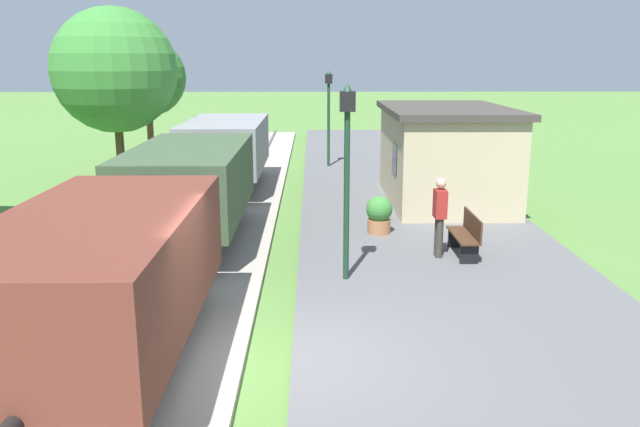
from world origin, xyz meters
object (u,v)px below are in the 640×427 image
Objects in this scene: lamp_post_near at (347,147)px; tree_trackside_far at (114,70)px; lamp_post_far at (329,101)px; bench_near_hut at (467,234)px; potted_planter at (379,214)px; freight_train at (190,188)px; station_hut at (445,154)px; tree_field_left at (147,78)px; person_waiting at (440,214)px.

lamp_post_near is 12.27m from tree_trackside_far.
tree_trackside_far is at bearing -153.97° from lamp_post_far.
lamp_post_near is 0.61× the size of tree_trackside_far.
bench_near_hut is 1.64× the size of potted_planter.
freight_train is 3.34× the size of station_hut.
lamp_post_near is (-0.98, -3.33, 2.08)m from potted_planter.
potted_planter is 4.05m from lamp_post_near.
freight_train is 8.02m from tree_trackside_far.
lamp_post_far is (3.54, 10.17, 1.41)m from freight_train.
bench_near_hut is at bearing -54.90° from tree_field_left.
station_hut is at bearing -103.53° from person_waiting.
tree_trackside_far is at bearing 139.28° from bench_near_hut.
station_hut is 5.61m from bench_near_hut.
tree_field_left is (-7.62, 2.73, 0.79)m from lamp_post_far.
station_hut reaches higher than person_waiting.
potted_planter is (-2.28, -3.66, -0.93)m from station_hut.
lamp_post_far is at bearing 102.62° from bench_near_hut.
potted_planter is 0.17× the size of tree_field_left.
tree_trackside_far reaches higher than station_hut.
station_hut is 14.34m from tree_field_left.
person_waiting is 0.46× the size of lamp_post_near.
tree_field_left reaches higher than lamp_post_far.
potted_planter is (4.52, 0.11, -0.67)m from freight_train.
lamp_post_far is (-3.26, 6.40, 1.15)m from station_hut.
lamp_post_near and lamp_post_far have the same top height.
station_hut reaches higher than bench_near_hut.
person_waiting is 0.33× the size of tree_field_left.
freight_train is 5.24× the size of lamp_post_far.
tree_field_left is (-10.29, 14.64, 2.87)m from bench_near_hut.
lamp_post_near is (3.54, -3.23, 1.41)m from freight_train.
lamp_post_near is at bearing 33.16° from person_waiting.
potted_planter is 0.25× the size of lamp_post_near.
potted_planter is at bearing -56.09° from tree_field_left.
person_waiting is at bearing -102.18° from station_hut.
freight_train is 4.99m from lamp_post_near.
tree_field_left reaches higher than potted_planter.
station_hut is 4.41m from potted_planter.
lamp_post_near is 17.86m from tree_field_left.
lamp_post_near is at bearing -64.70° from tree_field_left.
bench_near_hut is at bearing -40.72° from tree_trackside_far.
tree_trackside_far is (-7.12, -3.48, 1.20)m from lamp_post_far.
potted_planter is (-1.08, 1.92, -0.46)m from person_waiting.
freight_train reaches higher than person_waiting.
lamp_post_far is (0.00, 13.39, 0.00)m from lamp_post_near.
bench_near_hut is at bearing -47.50° from potted_planter.
person_waiting is at bearing -60.75° from potted_planter.
potted_planter is 0.15× the size of tree_trackside_far.
lamp_post_far is 8.02m from tree_trackside_far.
tree_field_left is at bearing -58.03° from person_waiting.
freight_train reaches higher than potted_planter.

